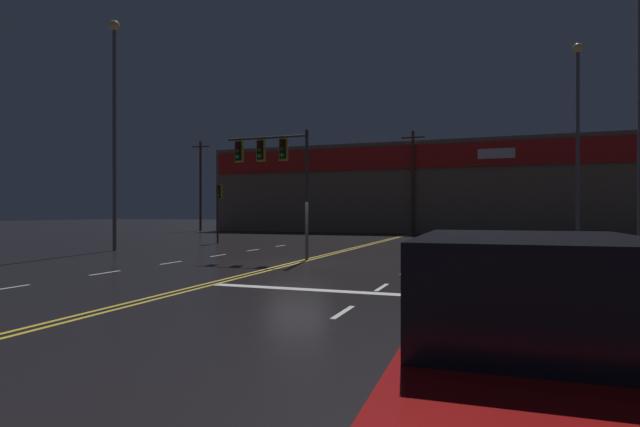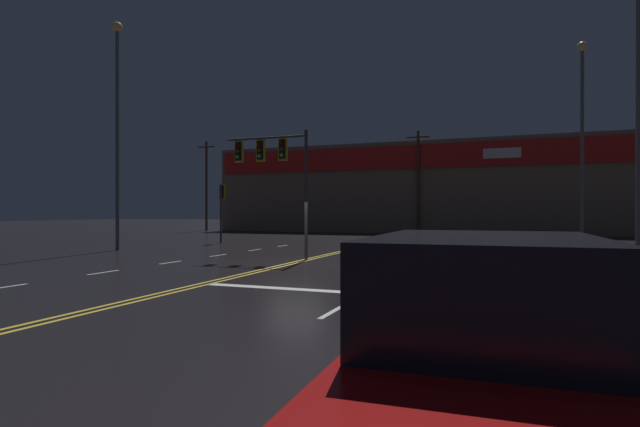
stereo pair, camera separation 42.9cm
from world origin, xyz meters
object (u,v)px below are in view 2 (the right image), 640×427
Objects in this scene: streetlight_median_approach at (640,64)px; streetlight_far_right at (582,120)px; traffic_signal_median at (271,160)px; parked_car at (485,355)px; streetlight_near_left at (117,110)px; traffic_signal_corner_northwest at (222,200)px.

streetlight_median_approach is 15.73m from streetlight_far_right.
traffic_signal_median reaches higher than parked_car.
streetlight_near_left is (-10.06, 1.56, 3.23)m from traffic_signal_median.
streetlight_far_right reaches higher than traffic_signal_corner_northwest.
streetlight_median_approach reaches higher than parked_car.
streetlight_median_approach is at bearing -30.35° from traffic_signal_corner_northwest.
streetlight_far_right is (13.70, 12.18, 2.93)m from traffic_signal_median.
traffic_signal_median is at bearing 165.15° from streetlight_median_approach.
streetlight_far_right reaches higher than traffic_signal_median.
streetlight_near_left is at bearing -155.93° from streetlight_far_right.
streetlight_far_right is 2.72× the size of parked_car.
streetlight_near_left is 27.01m from parked_car.
parked_car is (17.83, -24.70, -1.94)m from traffic_signal_corner_northwest.
streetlight_far_right is at bearing 41.63° from traffic_signal_median.
traffic_signal_corner_northwest is 22.56m from streetlight_far_right.
traffic_signal_median is 0.57× the size of streetlight_median_approach.
streetlight_far_right is (0.47, 15.69, 1.08)m from streetlight_median_approach.
traffic_signal_median is at bearing -8.83° from streetlight_near_left.
traffic_signal_corner_northwest is at bearing -171.83° from streetlight_far_right.
streetlight_near_left reaches higher than parked_car.
traffic_signal_median is 0.47× the size of streetlight_far_right.
streetlight_near_left is 23.88m from streetlight_median_approach.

